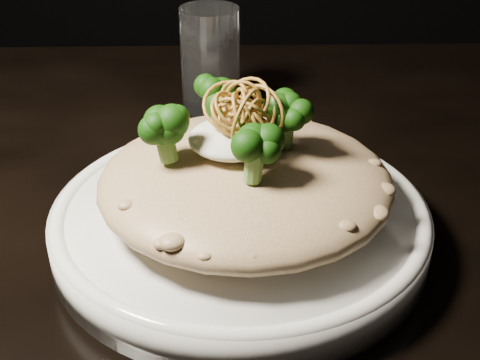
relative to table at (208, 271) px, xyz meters
name	(u,v)px	position (x,y,z in m)	size (l,w,h in m)	color
table	(208,271)	(0.00, 0.00, 0.00)	(1.10, 0.80, 0.75)	black
plate	(240,224)	(0.03, -0.07, 0.10)	(0.29, 0.29, 0.03)	white
risotto	(246,181)	(0.03, -0.07, 0.14)	(0.22, 0.22, 0.05)	brown
broccoli	(232,123)	(0.02, -0.06, 0.18)	(0.12, 0.12, 0.04)	black
cheese	(233,138)	(0.02, -0.06, 0.17)	(0.07, 0.07, 0.02)	silver
shallots	(246,105)	(0.03, -0.07, 0.20)	(0.06, 0.06, 0.04)	brown
drinking_glass	(210,59)	(0.00, 0.19, 0.14)	(0.06, 0.06, 0.11)	silver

